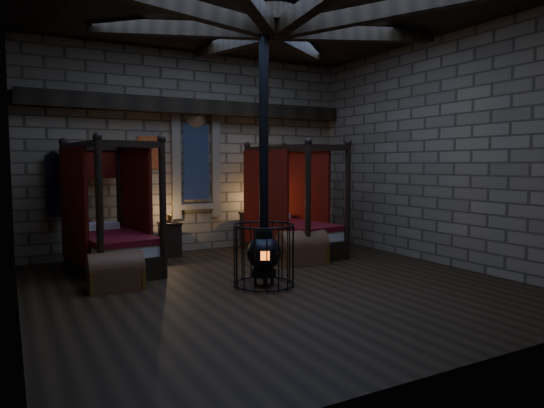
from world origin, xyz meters
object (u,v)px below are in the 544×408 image
bed_right (292,227)px  trunk_right (302,249)px  stove (264,248)px  trunk_left (116,273)px  bed_left (110,240)px

bed_right → trunk_right: 1.10m
trunk_right → stove: 1.83m
bed_right → stove: size_ratio=0.56×
trunk_right → stove: bearing=-133.0°
trunk_left → bed_right: bearing=20.1°
trunk_right → bed_left: bearing=169.1°
trunk_right → bed_right: bearing=77.0°
bed_right → trunk_right: bearing=-118.5°
bed_right → stove: 2.77m
bed_left → trunk_right: bearing=-27.0°
bed_left → stove: stove is taller
trunk_left → stove: size_ratio=0.20×
bed_right → trunk_right: bed_right is taller
bed_left → trunk_right: (3.25, -1.11, -0.26)m
bed_left → bed_right: bearing=-10.0°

